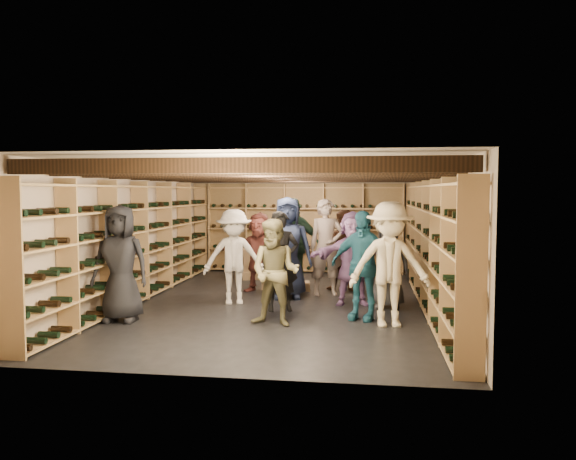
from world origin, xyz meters
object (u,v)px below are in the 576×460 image
(person_1, at_px, (281,261))
(person_5, at_px, (259,252))
(person_10, at_px, (293,244))
(person_12, at_px, (388,263))
(crate_loose, at_px, (297,286))
(crate_stack_right, at_px, (276,273))
(person_11, at_px, (353,258))
(person_3, at_px, (390,264))
(person_7, at_px, (326,247))
(person_4, at_px, (362,265))
(crate_stack_left, at_px, (254,264))
(person_9, at_px, (234,257))
(person_2, at_px, (275,273))
(person_8, at_px, (346,251))
(person_0, at_px, (120,263))
(person_6, at_px, (287,248))

(person_1, bearing_deg, person_5, 93.74)
(person_10, bearing_deg, person_12, -36.46)
(crate_loose, relative_size, person_10, 0.27)
(crate_stack_right, distance_m, person_11, 2.05)
(person_3, bearing_deg, person_7, 106.23)
(person_4, xyz_separation_m, person_12, (0.43, 0.93, -0.08))
(person_12, bearing_deg, person_1, -157.36)
(crate_stack_left, bearing_deg, person_10, -50.81)
(person_1, xyz_separation_m, person_11, (1.16, 0.68, -0.01))
(person_9, relative_size, person_11, 1.02)
(person_1, distance_m, person_3, 1.92)
(person_2, xyz_separation_m, person_12, (1.67, 1.51, -0.03))
(person_4, distance_m, person_11, 1.14)
(crate_stack_left, height_order, person_8, person_8)
(person_4, bearing_deg, person_5, 152.10)
(person_8, xyz_separation_m, person_10, (-1.05, 0.00, 0.12))
(crate_stack_left, bearing_deg, person_2, -74.40)
(crate_loose, distance_m, person_4, 2.81)
(person_3, distance_m, person_11, 1.61)
(person_9, height_order, person_11, person_9)
(person_9, bearing_deg, crate_loose, 42.04)
(crate_loose, xyz_separation_m, person_1, (-0.03, -1.93, 0.74))
(person_0, xyz_separation_m, person_5, (1.60, 2.75, -0.10))
(person_4, distance_m, person_6, 2.07)
(person_9, xyz_separation_m, person_12, (2.65, 0.02, -0.07))
(person_10, bearing_deg, person_0, -124.64)
(person_0, distance_m, person_2, 2.37)
(crate_stack_right, height_order, person_4, person_4)
(crate_stack_right, xyz_separation_m, person_0, (-1.89, -2.99, 0.54))
(crate_loose, xyz_separation_m, person_12, (1.72, -1.44, 0.67))
(crate_stack_right, xyz_separation_m, person_9, (-0.50, -1.46, 0.49))
(person_0, relative_size, person_10, 0.96)
(person_3, relative_size, person_10, 0.99)
(crate_stack_right, relative_size, person_11, 0.42)
(person_8, xyz_separation_m, person_9, (-1.90, -1.46, 0.02))
(person_9, height_order, person_12, person_9)
(person_1, bearing_deg, crate_stack_left, 90.62)
(person_7, bearing_deg, crate_loose, 131.67)
(person_7, relative_size, person_8, 1.13)
(person_0, relative_size, person_8, 1.10)
(crate_stack_right, xyz_separation_m, person_1, (0.40, -1.93, 0.48))
(person_11, bearing_deg, crate_stack_right, 133.71)
(person_6, height_order, person_9, person_6)
(crate_loose, xyz_separation_m, person_11, (1.13, -1.25, 0.73))
(person_1, xyz_separation_m, person_6, (-0.05, 1.10, 0.11))
(person_8, height_order, person_11, person_11)
(crate_stack_left, height_order, crate_stack_right, same)
(crate_stack_left, distance_m, person_4, 4.42)
(person_9, distance_m, person_11, 2.07)
(crate_stack_right, bearing_deg, person_4, -53.99)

